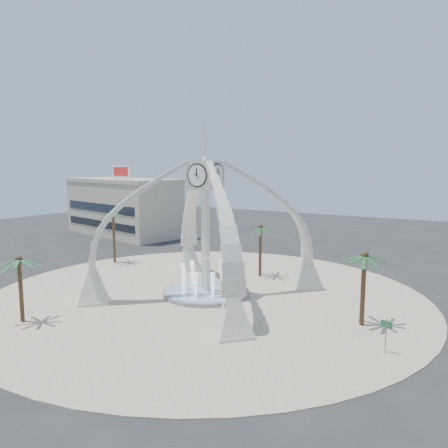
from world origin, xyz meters
The scene contains 10 objects.
ground centered at (0.00, 0.00, 0.00)m, with size 140.00×140.00×0.00m, color #282828.
plaza centered at (0.00, 0.00, 0.03)m, with size 40.00×40.00×0.06m, color #C9B695.
clock_tower centered at (0.00, 0.00, 6.49)m, with size 17.94×17.94×16.30m.
fountain centered at (0.00, 0.00, 0.29)m, with size 8.00×8.00×3.62m.
building_nw centered at (-32.00, 22.00, 4.83)m, with size 23.75×13.73×11.90m.
palm_east centered at (14.28, -0.29, 5.30)m, with size 4.10×4.10×6.09m.
palm_west centered at (-17.01, 5.19, 6.12)m, with size 4.53×4.53×6.90m.
palm_north centered at (1.20, 8.66, 5.31)m, with size 3.98×3.98×6.04m.
palm_south centered at (-8.01, -13.23, 4.87)m, with size 3.42×3.42×5.57m.
street_sign centered at (16.84, -4.51, 1.66)m, with size 0.83×0.21×2.32m.
Camera 1 is at (21.95, -32.48, 11.98)m, focal length 35.00 mm.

